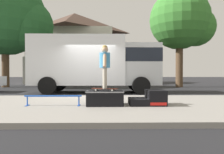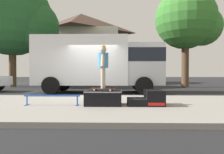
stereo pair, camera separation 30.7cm
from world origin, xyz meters
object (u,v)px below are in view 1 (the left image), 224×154
(skate_box, at_px, (105,97))
(skater_kid, at_px, (105,63))
(kicker_ramp, at_px, (150,99))
(street_tree_neighbour, at_px, (10,18))
(grind_rail, at_px, (53,98))
(street_tree_main, at_px, (183,22))
(box_truck, at_px, (96,62))
(skateboard, at_px, (105,89))

(skate_box, distance_m, skater_kid, 1.01)
(kicker_ramp, height_order, skater_kid, skater_kid)
(street_tree_neighbour, bearing_deg, skate_box, -53.66)
(grind_rail, distance_m, street_tree_main, 13.73)
(skate_box, relative_size, kicker_ramp, 1.02)
(skater_kid, bearing_deg, grind_rail, -175.72)
(kicker_ramp, height_order, box_truck, box_truck)
(skateboard, relative_size, street_tree_main, 0.10)
(grind_rail, xyz_separation_m, skater_kid, (1.48, 0.11, 1.01))
(street_tree_main, xyz_separation_m, street_tree_neighbour, (-13.73, 0.17, 0.28))
(skate_box, bearing_deg, street_tree_neighbour, 126.34)
(kicker_ramp, height_order, skateboard, skateboard)
(skateboard, distance_m, street_tree_neighbour, 13.90)
(kicker_ramp, bearing_deg, box_truck, 109.18)
(street_tree_neighbour, bearing_deg, grind_rail, -59.55)
(street_tree_main, relative_size, street_tree_neighbour, 0.88)
(skate_box, distance_m, street_tree_main, 12.90)
(street_tree_main, bearing_deg, grind_rail, -125.79)
(grind_rail, height_order, skater_kid, skater_kid)
(skate_box, bearing_deg, street_tree_main, 59.75)
(skate_box, bearing_deg, skater_kid, 126.01)
(skater_kid, distance_m, box_truck, 5.50)
(kicker_ramp, distance_m, box_truck, 5.96)
(skateboard, xyz_separation_m, street_tree_main, (6.03, 10.31, 4.62))
(skate_box, xyz_separation_m, street_tree_neighbour, (-7.72, 10.49, 5.15))
(skater_kid, relative_size, street_tree_neighbour, 0.14)
(skater_kid, relative_size, street_tree_main, 0.16)
(skateboard, xyz_separation_m, street_tree_neighbour, (-7.71, 10.48, 4.90))
(kicker_ramp, xyz_separation_m, skateboard, (-1.33, 0.01, 0.29))
(box_truck, relative_size, street_tree_neighbour, 0.78)
(grind_rail, bearing_deg, kicker_ramp, 2.00)
(skateboard, bearing_deg, kicker_ramp, -0.54)
(grind_rail, bearing_deg, box_truck, 80.70)
(skateboard, bearing_deg, street_tree_neighbour, 126.34)
(box_truck, bearing_deg, skate_box, -83.95)
(kicker_ramp, relative_size, street_tree_neighbour, 0.12)
(skate_box, relative_size, street_tree_neighbour, 0.12)
(grind_rail, relative_size, skater_kid, 1.29)
(box_truck, relative_size, street_tree_main, 0.89)
(skater_kid, height_order, street_tree_neighbour, street_tree_neighbour)
(skate_box, bearing_deg, box_truck, 96.05)
(grind_rail, height_order, box_truck, box_truck)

